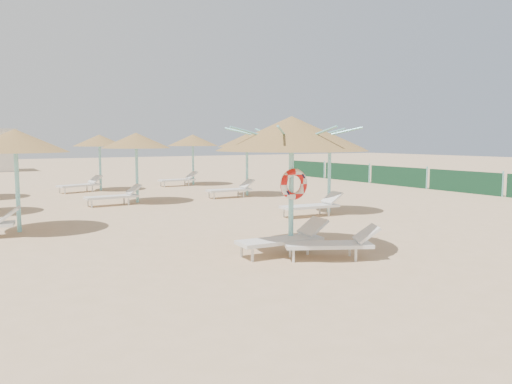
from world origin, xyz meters
TOP-DOWN VIEW (x-y plane):
  - ground at (0.00, 0.00)m, footprint 120.00×120.00m
  - main_palapa at (0.29, 0.17)m, footprint 3.25×3.25m
  - lounger_main_a at (0.02, -0.02)m, footprint 2.01×0.70m
  - lounger_main_b at (0.63, -0.87)m, footprint 1.94×1.35m
  - palapa_field at (-0.31, 11.17)m, footprint 14.02×14.37m
  - windbreak_fence at (14.00, 9.96)m, footprint 0.08×19.84m

SIDE VIEW (x-z plane):
  - ground at x=0.00m, z-range 0.00..0.00m
  - lounger_main_b at x=0.63m, z-range -0.02..0.67m
  - lounger_main_a at x=0.02m, z-range -0.02..0.70m
  - windbreak_fence at x=14.00m, z-range -0.05..1.05m
  - palapa_field at x=-0.31m, z-range 0.96..3.67m
  - main_palapa at x=0.29m, z-range 1.08..3.99m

